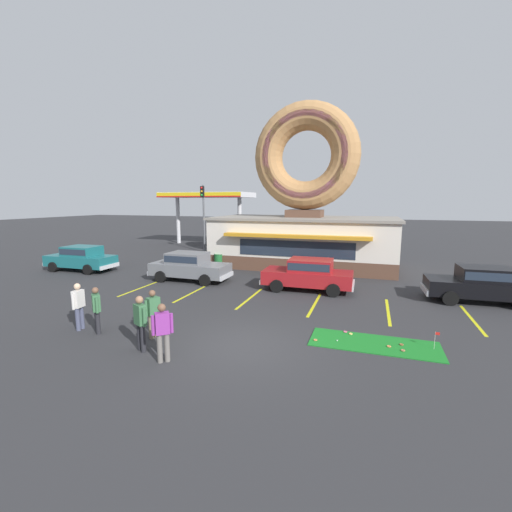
{
  "coord_description": "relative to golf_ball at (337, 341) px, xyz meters",
  "views": [
    {
      "loc": [
        3.68,
        -9.46,
        4.47
      ],
      "look_at": [
        -1.19,
        5.0,
        2.0
      ],
      "focal_mm": 24.0,
      "sensor_mm": 36.0,
      "label": 1
    }
  ],
  "objects": [
    {
      "name": "traffic_light_pole",
      "position": [
        -12.9,
        15.97,
        3.66
      ],
      "size": [
        0.28,
        0.47,
        5.8
      ],
      "color": "#595B60",
      "rests_on": "ground"
    },
    {
      "name": "parking_stripe_mid_left",
      "position": [
        -4.32,
        3.82,
        -0.05
      ],
      "size": [
        0.12,
        3.6,
        0.01
      ],
      "primitive_type": "cube",
      "color": "yellow",
      "rests_on": "ground"
    },
    {
      "name": "golf_ball",
      "position": [
        0.0,
        0.0,
        0.0
      ],
      "size": [
        0.04,
        0.04,
        0.04
      ],
      "primitive_type": "sphere",
      "color": "white",
      "rests_on": "putting_mat"
    },
    {
      "name": "mini_donut_near_left",
      "position": [
        0.38,
        0.74,
        -0.0
      ],
      "size": [
        0.13,
        0.13,
        0.04
      ],
      "primitive_type": "torus",
      "color": "#E5C666",
      "rests_on": "putting_mat"
    },
    {
      "name": "car_grey",
      "position": [
        -8.76,
        6.09,
        0.82
      ],
      "size": [
        4.57,
        1.99,
        1.6
      ],
      "color": "slate",
      "rests_on": "ground"
    },
    {
      "name": "parking_stripe_right",
      "position": [
        4.68,
        3.82,
        -0.05
      ],
      "size": [
        0.12,
        3.6,
        0.01
      ],
      "primitive_type": "cube",
      "color": "yellow",
      "rests_on": "ground"
    },
    {
      "name": "putting_flag_pin",
      "position": [
        2.88,
        0.34,
        0.39
      ],
      "size": [
        0.13,
        0.01,
        0.55
      ],
      "color": "silver",
      "rests_on": "putting_mat"
    },
    {
      "name": "car_red",
      "position": [
        -2.01,
        6.11,
        0.82
      ],
      "size": [
        4.58,
        2.03,
        1.6
      ],
      "color": "maroon",
      "rests_on": "ground"
    },
    {
      "name": "pedestrian_leather_jacket_man",
      "position": [
        -5.77,
        -1.55,
        0.84
      ],
      "size": [
        0.36,
        0.57,
        1.62
      ],
      "color": "#7F7056",
      "rests_on": "ground"
    },
    {
      "name": "parking_stripe_centre",
      "position": [
        -1.32,
        3.82,
        -0.05
      ],
      "size": [
        0.12,
        3.6,
        0.01
      ],
      "primitive_type": "cube",
      "color": "yellow",
      "rests_on": "ground"
    },
    {
      "name": "pedestrian_beanie_man",
      "position": [
        -7.82,
        -1.82,
        0.84
      ],
      "size": [
        0.47,
        0.43,
        1.61
      ],
      "color": "#232328",
      "rests_on": "ground"
    },
    {
      "name": "pedestrian_clipboard_woman",
      "position": [
        -4.48,
        -2.94,
        0.89
      ],
      "size": [
        0.48,
        0.43,
        1.69
      ],
      "color": "slate",
      "rests_on": "ground"
    },
    {
      "name": "donut_shop_building",
      "position": [
        -3.53,
        12.77,
        3.69
      ],
      "size": [
        12.3,
        6.75,
        10.96
      ],
      "color": "brown",
      "rests_on": "ground"
    },
    {
      "name": "mini_donut_mid_right",
      "position": [
        0.19,
        0.86,
        -0.0
      ],
      "size": [
        0.13,
        0.13,
        0.04
      ],
      "primitive_type": "torus",
      "color": "#D8667F",
      "rests_on": "putting_mat"
    },
    {
      "name": "parking_stripe_mid_right",
      "position": [
        1.68,
        3.82,
        -0.05
      ],
      "size": [
        0.12,
        3.6,
        0.01
      ],
      "primitive_type": "cube",
      "color": "yellow",
      "rests_on": "ground"
    },
    {
      "name": "parking_stripe_left",
      "position": [
        -7.32,
        3.82,
        -0.05
      ],
      "size": [
        0.12,
        3.6,
        0.01
      ],
      "primitive_type": "cube",
      "color": "yellow",
      "rests_on": "ground"
    },
    {
      "name": "mini_donut_far_left",
      "position": [
        1.94,
        -0.11,
        -0.0
      ],
      "size": [
        0.13,
        0.13,
        0.04
      ],
      "primitive_type": "torus",
      "color": "#A5724C",
      "rests_on": "putting_mat"
    },
    {
      "name": "parking_stripe_far_left",
      "position": [
        -10.32,
        3.82,
        -0.05
      ],
      "size": [
        0.12,
        3.6,
        0.01
      ],
      "primitive_type": "cube",
      "color": "yellow",
      "rests_on": "ground"
    },
    {
      "name": "pedestrian_blue_sweater_man",
      "position": [
        -5.51,
        -2.54,
        0.9
      ],
      "size": [
        0.55,
        0.38,
        1.71
      ],
      "color": "#232328",
      "rests_on": "ground"
    },
    {
      "name": "ground_plane",
      "position": [
        -2.84,
        -1.18,
        -0.05
      ],
      "size": [
        160.0,
        160.0,
        0.0
      ],
      "primitive_type": "plane",
      "color": "#2D2D30"
    },
    {
      "name": "mini_donut_near_right",
      "position": [
        1.93,
        0.34,
        -0.0
      ],
      "size": [
        0.13,
        0.13,
        0.04
      ],
      "primitive_type": "torus",
      "color": "brown",
      "rests_on": "putting_mat"
    },
    {
      "name": "gas_station_canopy",
      "position": [
        -15.11,
        21.18,
        4.81
      ],
      "size": [
        9.0,
        4.46,
        5.3
      ],
      "color": "silver",
      "rests_on": "ground"
    },
    {
      "name": "car_teal",
      "position": [
        -16.75,
        6.32,
        0.82
      ],
      "size": [
        4.6,
        2.06,
        1.6
      ],
      "color": "#196066",
      "rests_on": "ground"
    },
    {
      "name": "putting_mat",
      "position": [
        1.12,
        0.2,
        -0.04
      ],
      "size": [
        3.94,
        1.54,
        0.03
      ],
      "primitive_type": "cube",
      "color": "#197523",
      "rests_on": "ground"
    },
    {
      "name": "trash_bin",
      "position": [
        -8.7,
        9.82,
        0.45
      ],
      "size": [
        0.57,
        0.57,
        0.97
      ],
      "color": "#1E662D",
      "rests_on": "ground"
    },
    {
      "name": "pedestrian_hooded_kid",
      "position": [
        -8.65,
        -1.76,
        0.87
      ],
      "size": [
        0.28,
        0.59,
        1.66
      ],
      "color": "#474C66",
      "rests_on": "ground"
    },
    {
      "name": "mini_donut_mid_left",
      "position": [
        -0.67,
        -0.16,
        -0.0
      ],
      "size": [
        0.13,
        0.13,
        0.04
      ],
      "primitive_type": "torus",
      "color": "#D17F47",
      "rests_on": "putting_mat"
    },
    {
      "name": "car_black",
      "position": [
        5.62,
        6.47,
        0.82
      ],
      "size": [
        4.62,
        2.1,
        1.6
      ],
      "color": "black",
      "rests_on": "ground"
    },
    {
      "name": "mini_donut_mid_centre",
      "position": [
        1.55,
        0.07,
        -0.0
      ],
      "size": [
        0.13,
        0.13,
        0.04
      ],
      "primitive_type": "torus",
      "color": "#D17F47",
      "rests_on": "putting_mat"
    }
  ]
}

